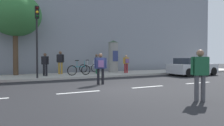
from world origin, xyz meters
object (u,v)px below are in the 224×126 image
Objects in this scene: pedestrian_with_bag at (200,71)px; pedestrian_in_red_top at (101,66)px; pedestrian_tallest at (60,61)px; parked_car_blue at (192,67)px; poster_column at (113,56)px; pedestrian_in_dark_shirt at (97,62)px; street_tree at (15,15)px; traffic_light at (37,30)px; bicycle_leaning at (79,70)px; pedestrian_near_pole at (45,63)px; bicycle_upright at (89,68)px; pedestrian_in_light_jacket at (126,62)px.

pedestrian_in_red_top is (-1.32, 5.12, 0.00)m from pedestrian_with_bag.
pedestrian_tallest is 10.46m from parked_car_blue.
poster_column is at bearing -1.43° from pedestrian_tallest.
pedestrian_in_dark_shirt is at bearing 155.23° from parked_car_blue.
poster_column is 0.46× the size of street_tree.
pedestrian_with_bag is at bearing -64.29° from traffic_light.
parked_car_blue is at bearing -15.60° from bicycle_leaning.
traffic_light is at bearing -115.29° from pedestrian_near_pole.
pedestrian_in_dark_shirt reaches higher than bicycle_leaning.
pedestrian_in_dark_shirt is 3.95m from pedestrian_near_pole.
bicycle_leaning is at bearing -59.08° from pedestrian_tallest.
pedestrian_in_light_jacket is at bearing -37.80° from bicycle_upright.
poster_column is at bearing 20.06° from traffic_light.
parked_car_blue is (5.11, -3.96, -0.88)m from poster_column.
traffic_light is 11.90m from parked_car_blue.
pedestrian_in_light_jacket is at bearing 148.19° from parked_car_blue.
street_tree is (-1.19, 2.95, 1.40)m from traffic_light.
pedestrian_near_pole is at bearing -176.25° from pedestrian_in_dark_shirt.
pedestrian_in_dark_shirt is at bearing 3.75° from pedestrian_near_pole.
traffic_light is 3.48m from street_tree.
pedestrian_tallest is 1.70m from pedestrian_near_pole.
bicycle_leaning is at bearing -124.29° from bicycle_upright.
traffic_light is at bearing -170.53° from pedestrian_in_light_jacket.
pedestrian_tallest is 1.14× the size of pedestrian_in_dark_shirt.
street_tree is at bearing 167.81° from pedestrian_in_light_jacket.
poster_column is at bearing 23.70° from bicycle_leaning.
pedestrian_in_red_top is 5.96m from pedestrian_tallest.
pedestrian_tallest is (-2.21, 11.01, 0.21)m from pedestrian_with_bag.
poster_column is 1.78× the size of pedestrian_in_dark_shirt.
pedestrian_with_bag is at bearing -82.59° from bicycle_leaning.
pedestrian_tallest is 1.12× the size of pedestrian_near_pole.
bicycle_upright is at bearing 157.42° from poster_column.
pedestrian_tallest is at bearing 41.29° from pedestrian_near_pole.
pedestrian_near_pole reaches higher than pedestrian_with_bag.
pedestrian_in_dark_shirt is (0.46, 10.15, 0.08)m from pedestrian_with_bag.
pedestrian_tallest is at bearing 98.57° from pedestrian_in_red_top.
bicycle_upright is (-0.07, 1.55, -0.52)m from pedestrian_in_dark_shirt.
bicycle_upright is (5.69, 0.19, -3.98)m from street_tree.
traffic_light is 1.09× the size of parked_car_blue.
pedestrian_near_pole is 4.30m from bicycle_upright.
pedestrian_in_dark_shirt is 1.03× the size of pedestrian_in_light_jacket.
street_tree reaches higher than pedestrian_tallest.
street_tree is at bearing 170.94° from pedestrian_tallest.
pedestrian_in_light_jacket is at bearing -14.04° from pedestrian_tallest.
street_tree is 9.12m from pedestrian_in_light_jacket.
pedestrian_with_bag is 10.15m from pedestrian_in_light_jacket.
traffic_light reaches higher than poster_column.
pedestrian_in_light_jacket reaches higher than bicycle_leaning.
pedestrian_in_red_top is (3.99, -6.39, -3.53)m from street_tree.
pedestrian_near_pole is (0.63, 1.34, -2.04)m from traffic_light.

